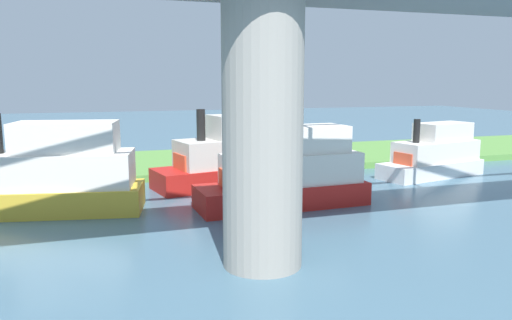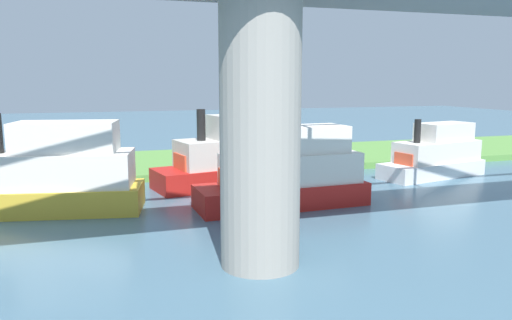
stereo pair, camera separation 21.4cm
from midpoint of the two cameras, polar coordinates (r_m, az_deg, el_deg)
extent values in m
plane|color=#476B7F|center=(35.46, -1.75, -1.92)|extent=(160.00, 160.00, 0.00)
cube|color=#5B9342|center=(41.13, -4.11, -0.05)|extent=(80.00, 12.00, 0.50)
cylinder|color=#9E998E|center=(17.78, 0.42, 2.80)|extent=(2.92, 2.92, 9.69)
cylinder|color=#2D334C|center=(36.71, 0.41, -0.31)|extent=(0.29, 0.29, 0.55)
cylinder|color=gold|center=(36.62, 0.41, 0.58)|extent=(0.40, 0.40, 0.60)
sphere|color=tan|center=(36.56, 0.41, 1.23)|extent=(0.24, 0.24, 0.24)
cylinder|color=brown|center=(36.97, 2.18, 0.02)|extent=(0.20, 0.20, 0.88)
cube|color=red|center=(32.57, -3.26, -1.75)|extent=(10.31, 5.20, 1.31)
cube|color=beige|center=(32.56, -2.42, 0.99)|extent=(8.32, 4.49, 1.75)
cube|color=beige|center=(32.72, -1.24, 3.93)|extent=(5.33, 3.44, 1.53)
cylinder|color=black|center=(31.28, -6.55, 4.03)|extent=(0.55, 0.55, 1.97)
cube|color=#D84C2D|center=(31.30, -7.58, -0.12)|extent=(2.11, 2.28, 0.99)
cube|color=red|center=(27.15, 2.79, -4.02)|extent=(9.48, 3.50, 1.25)
cube|color=white|center=(27.07, 3.83, -0.93)|extent=(7.60, 3.11, 1.66)
cube|color=white|center=(27.14, 5.27, 2.41)|extent=(4.77, 2.56, 1.46)
cylinder|color=black|center=(25.93, -0.96, 2.60)|extent=(0.52, 0.52, 1.87)
cube|color=#D84C2D|center=(26.06, -2.25, -2.12)|extent=(1.74, 1.94, 0.94)
cube|color=gold|center=(28.14, -23.52, -4.21)|extent=(10.57, 5.22, 1.35)
cube|color=white|center=(27.69, -22.61, -1.04)|extent=(8.52, 4.50, 1.80)
cube|color=white|center=(27.26, -21.23, 2.48)|extent=(5.45, 3.47, 1.57)
cube|color=white|center=(37.52, 19.30, -0.98)|extent=(8.56, 4.40, 1.09)
cube|color=white|center=(37.68, 19.85, 0.99)|extent=(6.91, 3.79, 1.45)
cube|color=white|center=(38.01, 20.57, 3.09)|extent=(4.43, 2.89, 1.27)
cylinder|color=black|center=(35.93, 17.84, 3.20)|extent=(0.45, 0.45, 1.63)
cube|color=#D84C2D|center=(35.75, 17.11, 0.20)|extent=(1.77, 1.91, 0.82)
camera|label=1|loc=(0.11, -90.20, -0.03)|focal=34.76mm
camera|label=2|loc=(0.11, 89.80, 0.03)|focal=34.76mm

